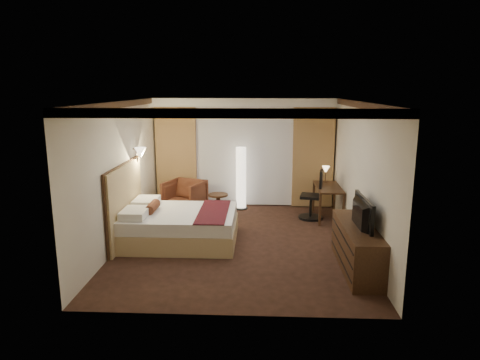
{
  "coord_description": "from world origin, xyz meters",
  "views": [
    {
      "loc": [
        0.39,
        -7.88,
        2.94
      ],
      "look_at": [
        0.0,
        0.4,
        1.15
      ],
      "focal_mm": 32.0,
      "sensor_mm": 36.0,
      "label": 1
    }
  ],
  "objects_px": {
    "desk": "(328,202)",
    "dresser": "(357,247)",
    "office_chair": "(311,194)",
    "bed": "(181,226)",
    "television": "(357,207)",
    "floor_lamp": "(241,178)",
    "armchair": "(185,195)",
    "side_table": "(218,205)"
  },
  "relations": [
    {
      "from": "television",
      "to": "floor_lamp",
      "type": "bearing_deg",
      "value": 29.2
    },
    {
      "from": "floor_lamp",
      "to": "office_chair",
      "type": "distance_m",
      "value": 1.8
    },
    {
      "from": "desk",
      "to": "television",
      "type": "distance_m",
      "value": 2.88
    },
    {
      "from": "office_chair",
      "to": "floor_lamp",
      "type": "bearing_deg",
      "value": 167.12
    },
    {
      "from": "floor_lamp",
      "to": "desk",
      "type": "xyz_separation_m",
      "value": [
        2.02,
        -0.69,
        -0.4
      ]
    },
    {
      "from": "floor_lamp",
      "to": "office_chair",
      "type": "bearing_deg",
      "value": -24.4
    },
    {
      "from": "bed",
      "to": "desk",
      "type": "relative_size",
      "value": 1.71
    },
    {
      "from": "bed",
      "to": "floor_lamp",
      "type": "relative_size",
      "value": 1.37
    },
    {
      "from": "office_chair",
      "to": "dresser",
      "type": "height_order",
      "value": "office_chair"
    },
    {
      "from": "bed",
      "to": "side_table",
      "type": "distance_m",
      "value": 1.89
    },
    {
      "from": "bed",
      "to": "office_chair",
      "type": "bearing_deg",
      "value": 31.24
    },
    {
      "from": "dresser",
      "to": "desk",
      "type": "bearing_deg",
      "value": 91.02
    },
    {
      "from": "armchair",
      "to": "side_table",
      "type": "distance_m",
      "value": 0.86
    },
    {
      "from": "desk",
      "to": "office_chair",
      "type": "bearing_deg",
      "value": -172.64
    },
    {
      "from": "dresser",
      "to": "office_chair",
      "type": "bearing_deg",
      "value": 99.03
    },
    {
      "from": "dresser",
      "to": "side_table",
      "type": "bearing_deg",
      "value": 131.36
    },
    {
      "from": "armchair",
      "to": "floor_lamp",
      "type": "distance_m",
      "value": 1.43
    },
    {
      "from": "floor_lamp",
      "to": "desk",
      "type": "relative_size",
      "value": 1.25
    },
    {
      "from": "floor_lamp",
      "to": "bed",
      "type": "bearing_deg",
      "value": -114.1
    },
    {
      "from": "bed",
      "to": "armchair",
      "type": "height_order",
      "value": "armchair"
    },
    {
      "from": "bed",
      "to": "desk",
      "type": "height_order",
      "value": "desk"
    },
    {
      "from": "television",
      "to": "bed",
      "type": "bearing_deg",
      "value": 69.06
    },
    {
      "from": "office_chair",
      "to": "dresser",
      "type": "distance_m",
      "value": 2.79
    },
    {
      "from": "office_chair",
      "to": "bed",
      "type": "bearing_deg",
      "value": -137.23
    },
    {
      "from": "armchair",
      "to": "floor_lamp",
      "type": "relative_size",
      "value": 0.56
    },
    {
      "from": "bed",
      "to": "television",
      "type": "xyz_separation_m",
      "value": [
        3.1,
        -1.12,
        0.74
      ]
    },
    {
      "from": "side_table",
      "to": "dresser",
      "type": "bearing_deg",
      "value": -48.64
    },
    {
      "from": "armchair",
      "to": "office_chair",
      "type": "bearing_deg",
      "value": 14.32
    },
    {
      "from": "armchair",
      "to": "bed",
      "type": "bearing_deg",
      "value": -61.02
    },
    {
      "from": "desk",
      "to": "dresser",
      "type": "distance_m",
      "value": 2.8
    },
    {
      "from": "side_table",
      "to": "floor_lamp",
      "type": "xyz_separation_m",
      "value": [
        0.51,
        0.56,
        0.52
      ]
    },
    {
      "from": "side_table",
      "to": "floor_lamp",
      "type": "height_order",
      "value": "floor_lamp"
    },
    {
      "from": "bed",
      "to": "desk",
      "type": "distance_m",
      "value": 3.51
    },
    {
      "from": "armchair",
      "to": "side_table",
      "type": "xyz_separation_m",
      "value": [
        0.82,
        -0.18,
        -0.18
      ]
    },
    {
      "from": "bed",
      "to": "floor_lamp",
      "type": "xyz_separation_m",
      "value": [
        1.06,
        2.37,
        0.46
      ]
    },
    {
      "from": "side_table",
      "to": "armchair",
      "type": "bearing_deg",
      "value": 167.92
    },
    {
      "from": "armchair",
      "to": "side_table",
      "type": "relative_size",
      "value": 1.7
    },
    {
      "from": "armchair",
      "to": "television",
      "type": "xyz_separation_m",
      "value": [
        3.37,
        -3.1,
        0.62
      ]
    },
    {
      "from": "bed",
      "to": "desk",
      "type": "xyz_separation_m",
      "value": [
        3.08,
        1.68,
        0.06
      ]
    },
    {
      "from": "desk",
      "to": "television",
      "type": "xyz_separation_m",
      "value": [
        0.02,
        -2.8,
        0.68
      ]
    },
    {
      "from": "bed",
      "to": "side_table",
      "type": "relative_size",
      "value": 4.18
    },
    {
      "from": "floor_lamp",
      "to": "desk",
      "type": "distance_m",
      "value": 2.17
    }
  ]
}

